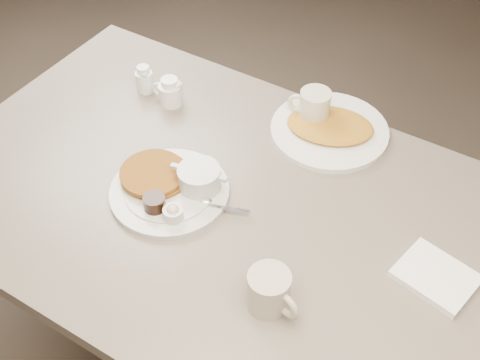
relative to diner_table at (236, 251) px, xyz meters
The scene contains 8 objects.
diner_table is the anchor object (origin of this frame).
main_plate 0.25m from the diner_table, 165.26° to the right, with size 0.37×0.33×0.07m.
coffee_mug_near 0.35m from the diner_table, 43.58° to the right, with size 0.13×0.11×0.09m.
napkin 0.50m from the diner_table, ahead, with size 0.18×0.15×0.02m.
coffee_mug_far 0.42m from the diner_table, 87.64° to the left, with size 0.12×0.09×0.10m.
creamer_left 0.47m from the diner_table, 146.93° to the left, with size 0.10×0.08×0.08m.
creamer_right 0.55m from the diner_table, 151.91° to the left, with size 0.06×0.07×0.08m.
hash_plate 0.40m from the diner_table, 78.35° to the left, with size 0.39×0.39×0.04m.
Camera 1 is at (0.52, -0.82, 1.84)m, focal length 46.88 mm.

